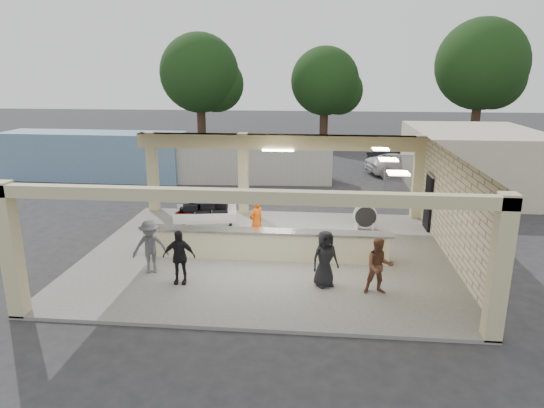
# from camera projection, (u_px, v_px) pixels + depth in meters

# --- Properties ---
(ground) EXTENTS (120.00, 120.00, 0.00)m
(ground) POSITION_uv_depth(u_px,v_px,m) (266.00, 256.00, 16.47)
(ground) COLOR #27272A
(ground) RESTS_ON ground
(pavilion) EXTENTS (12.01, 10.00, 3.55)m
(pavilion) POSITION_uv_depth(u_px,v_px,m) (274.00, 212.00, 16.73)
(pavilion) COLOR slate
(pavilion) RESTS_ON ground
(baggage_counter) EXTENTS (8.20, 0.58, 0.98)m
(baggage_counter) POSITION_uv_depth(u_px,v_px,m) (264.00, 244.00, 15.84)
(baggage_counter) COLOR beige
(baggage_counter) RESTS_ON pavilion
(luggage_cart) EXTENTS (2.52, 1.80, 1.35)m
(luggage_cart) POSITION_uv_depth(u_px,v_px,m) (204.00, 213.00, 18.51)
(luggage_cart) COLOR white
(luggage_cart) RESTS_ON pavilion
(drum_fan) EXTENTS (0.92, 0.51, 1.01)m
(drum_fan) POSITION_uv_depth(u_px,v_px,m) (365.00, 216.00, 18.71)
(drum_fan) COLOR white
(drum_fan) RESTS_ON pavilion
(baggage_handler) EXTENTS (0.65, 0.70, 1.70)m
(baggage_handler) POSITION_uv_depth(u_px,v_px,m) (256.00, 222.00, 16.96)
(baggage_handler) COLOR #E9580C
(baggage_handler) RESTS_ON pavilion
(passenger_a) EXTENTS (0.80, 0.41, 1.60)m
(passenger_a) POSITION_uv_depth(u_px,v_px,m) (379.00, 266.00, 13.29)
(passenger_a) COLOR brown
(passenger_a) RESTS_ON pavilion
(passenger_b) EXTENTS (0.96, 0.40, 1.61)m
(passenger_b) POSITION_uv_depth(u_px,v_px,m) (179.00, 257.00, 13.94)
(passenger_b) COLOR black
(passenger_b) RESTS_ON pavilion
(passenger_c) EXTENTS (1.14, 0.70, 1.66)m
(passenger_c) POSITION_uv_depth(u_px,v_px,m) (150.00, 247.00, 14.66)
(passenger_c) COLOR #505056
(passenger_c) RESTS_ON pavilion
(passenger_d) EXTENTS (0.87, 0.67, 1.65)m
(passenger_d) POSITION_uv_depth(u_px,v_px,m) (325.00, 259.00, 13.76)
(passenger_d) COLOR black
(passenger_d) RESTS_ON pavilion
(car_white_a) EXTENTS (4.93, 3.36, 1.29)m
(car_white_a) POSITION_uv_depth(u_px,v_px,m) (405.00, 164.00, 29.07)
(car_white_a) COLOR silver
(car_white_a) RESTS_ON ground
(car_white_b) EXTENTS (4.55, 2.58, 1.36)m
(car_white_b) POSITION_uv_depth(u_px,v_px,m) (530.00, 167.00, 27.85)
(car_white_b) COLOR silver
(car_white_b) RESTS_ON ground
(car_dark) EXTENTS (4.55, 4.29, 1.54)m
(car_dark) POSITION_uv_depth(u_px,v_px,m) (405.00, 160.00, 29.49)
(car_dark) COLOR black
(car_dark) RESTS_ON ground
(container_white) EXTENTS (11.23, 2.79, 2.41)m
(container_white) POSITION_uv_depth(u_px,v_px,m) (232.00, 160.00, 27.23)
(container_white) COLOR #BBBCB7
(container_white) RESTS_ON ground
(container_blue) EXTENTS (10.36, 2.69, 2.68)m
(container_blue) POSITION_uv_depth(u_px,v_px,m) (95.00, 156.00, 27.78)
(container_blue) COLOR #7198B5
(container_blue) RESTS_ON ground
(fence) EXTENTS (12.06, 0.06, 2.03)m
(fence) POSITION_uv_depth(u_px,v_px,m) (509.00, 176.00, 23.78)
(fence) COLOR gray
(fence) RESTS_ON ground
(tree_left) EXTENTS (6.60, 6.30, 9.00)m
(tree_left) POSITION_uv_depth(u_px,v_px,m) (204.00, 76.00, 38.87)
(tree_left) COLOR #382619
(tree_left) RESTS_ON ground
(tree_mid) EXTENTS (6.00, 5.60, 8.00)m
(tree_mid) POSITION_uv_depth(u_px,v_px,m) (329.00, 84.00, 40.00)
(tree_mid) COLOR #382619
(tree_mid) RESTS_ON ground
(tree_right) EXTENTS (7.20, 7.00, 10.00)m
(tree_right) POSITION_uv_depth(u_px,v_px,m) (485.00, 68.00, 37.57)
(tree_right) COLOR #382619
(tree_right) RESTS_ON ground
(adjacent_building) EXTENTS (6.00, 8.00, 3.20)m
(adjacent_building) POSITION_uv_depth(u_px,v_px,m) (472.00, 161.00, 24.73)
(adjacent_building) COLOR beige
(adjacent_building) RESTS_ON ground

